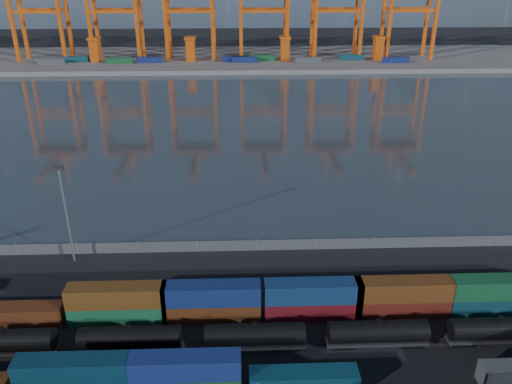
{
  "coord_description": "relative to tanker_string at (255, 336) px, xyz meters",
  "views": [
    {
      "loc": [
        -2.71,
        -44.79,
        44.29
      ],
      "look_at": [
        0.0,
        30.0,
        10.0
      ],
      "focal_mm": 35.0,
      "sensor_mm": 36.0,
      "label": 1
    }
  ],
  "objects": [
    {
      "name": "ground",
      "position": [
        1.07,
        -4.31,
        -2.0
      ],
      "size": [
        700.0,
        700.0,
        0.0
      ],
      "primitive_type": "plane",
      "color": "black",
      "rests_on": "ground"
    },
    {
      "name": "harbor_water",
      "position": [
        1.07,
        100.69,
        -1.99
      ],
      "size": [
        700.0,
        700.0,
        0.0
      ],
      "primitive_type": "plane",
      "color": "#29353C",
      "rests_on": "ground"
    },
    {
      "name": "far_quay",
      "position": [
        1.07,
        205.69,
        -1.0
      ],
      "size": [
        700.0,
        70.0,
        2.0
      ],
      "primitive_type": "cube",
      "color": "#514F4C",
      "rests_on": "ground"
    },
    {
      "name": "container_row_mid",
      "position": [
        8.86,
        -6.9,
        0.1
      ],
      "size": [
        141.87,
        2.51,
        5.35
      ],
      "color": "#3D3F42",
      "rests_on": "ground"
    },
    {
      "name": "container_row_north",
      "position": [
        6.02,
        5.9,
        0.54
      ],
      "size": [
        141.59,
        2.68,
        5.71
      ],
      "color": "navy",
      "rests_on": "ground"
    },
    {
      "name": "tanker_string",
      "position": [
        0.0,
        0.0,
        0.0
      ],
      "size": [
        136.99,
        2.79,
        3.99
      ],
      "color": "black",
      "rests_on": "ground"
    },
    {
      "name": "waterfront_fence",
      "position": [
        1.07,
        23.69,
        -1.0
      ],
      "size": [
        160.12,
        0.12,
        2.2
      ],
      "color": "#595B5E",
      "rests_on": "ground"
    },
    {
      "name": "yard_light_mast",
      "position": [
        -28.93,
        21.69,
        7.3
      ],
      "size": [
        1.6,
        0.4,
        16.6
      ],
      "color": "slate",
      "rests_on": "ground"
    },
    {
      "name": "quay_containers",
      "position": [
        -9.92,
        191.15,
        1.3
      ],
      "size": [
        172.58,
        10.99,
        2.6
      ],
      "color": "navy",
      "rests_on": "far_quay"
    },
    {
      "name": "straddle_carriers",
      "position": [
        -1.43,
        195.69,
        5.82
      ],
      "size": [
        140.0,
        7.0,
        11.1
      ],
      "color": "#C94A0E",
      "rests_on": "far_quay"
    }
  ]
}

